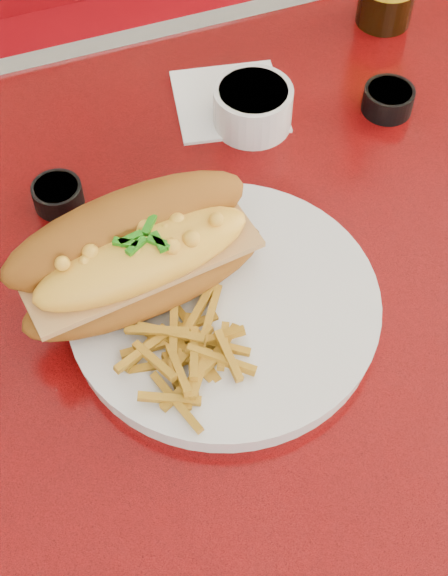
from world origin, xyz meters
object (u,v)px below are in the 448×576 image
object	(u,v)px
dinner_plate	(224,305)
sauce_cup_left	(58,194)
booth_bench_far	(114,112)
gravy_ramekin	(253,106)
fork	(288,297)
diner_table	(276,349)
mac_hoagie	(138,255)
sauce_cup_right	(388,99)

from	to	relation	value
dinner_plate	sauce_cup_left	distance (m)	0.22
booth_bench_far	gravy_ramekin	distance (m)	0.79
sauce_cup_left	fork	bearing A→B (deg)	-50.74
diner_table	fork	bearing A→B (deg)	-111.97
booth_bench_far	diner_table	bearing A→B (deg)	-90.00
mac_hoagie	fork	bearing A→B (deg)	-34.65
dinner_plate	sauce_cup_left	xyz separation A→B (m)	(-0.11, 0.19, 0.00)
booth_bench_far	dinner_plate	xyz separation A→B (m)	(-0.08, -0.84, 0.49)
diner_table	fork	distance (m)	0.19
sauce_cup_left	sauce_cup_right	size ratio (longest dim) A/B	1.14
mac_hoagie	gravy_ramekin	bearing A→B (deg)	37.20
sauce_cup_left	mac_hoagie	bearing A→B (deg)	-72.04
dinner_plate	gravy_ramekin	size ratio (longest dim) A/B	3.12
diner_table	booth_bench_far	size ratio (longest dim) A/B	1.03
dinner_plate	mac_hoagie	distance (m)	0.10
sauce_cup_left	diner_table	bearing A→B (deg)	-40.10
mac_hoagie	sauce_cup_left	bearing A→B (deg)	100.41
diner_table	gravy_ramekin	world-z (taller)	gravy_ramekin
sauce_cup_left	booth_bench_far	bearing A→B (deg)	73.66
booth_bench_far	dinner_plate	world-z (taller)	booth_bench_far
booth_bench_far	sauce_cup_left	distance (m)	0.84
fork	diner_table	bearing A→B (deg)	-46.88
gravy_ramekin	booth_bench_far	bearing A→B (deg)	94.29
dinner_plate	fork	xyz separation A→B (m)	(0.06, -0.02, 0.01)
diner_table	sauce_cup_right	bearing A→B (deg)	40.03
diner_table	fork	world-z (taller)	fork
diner_table	dinner_plate	world-z (taller)	dinner_plate
sauce_cup_right	mac_hoagie	bearing A→B (deg)	-155.89
booth_bench_far	sauce_cup_right	bearing A→B (deg)	-72.65
dinner_plate	sauce_cup_right	size ratio (longest dim) A/B	5.24
fork	sauce_cup_left	bearing A→B (deg)	14.34
booth_bench_far	mac_hoagie	distance (m)	0.98
fork	sauce_cup_right	xyz separation A→B (m)	(0.22, 0.22, -0.00)
dinner_plate	mac_hoagie	size ratio (longest dim) A/B	1.26
fork	sauce_cup_left	distance (m)	0.27
booth_bench_far	gravy_ramekin	world-z (taller)	booth_bench_far
dinner_plate	mac_hoagie	world-z (taller)	mac_hoagie
sauce_cup_right	diner_table	bearing A→B (deg)	-139.97
fork	sauce_cup_right	distance (m)	0.31
diner_table	sauce_cup_right	xyz separation A→B (m)	(0.20, 0.17, 0.18)
fork	mac_hoagie	bearing A→B (deg)	37.99
sauce_cup_right	booth_bench_far	bearing A→B (deg)	107.35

